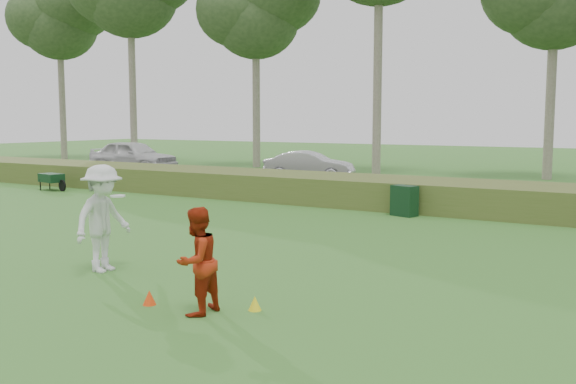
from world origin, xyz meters
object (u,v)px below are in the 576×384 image
Objects in this scene: player_red at (197,261)px; cone_orange at (149,298)px; car_mid at (309,166)px; cone_yellow at (255,303)px; utility_cabinet at (404,201)px; player_white at (103,218)px; car_left at (133,156)px.

player_red reaches higher than cone_orange.
player_red is 19.91m from car_mid.
player_red is 1.08m from cone_yellow.
player_red reaches higher than utility_cabinet.
car_mid reaches higher than cone_yellow.
player_white is 2.22× the size of utility_cabinet.
cone_yellow is at bearing -64.05° from utility_cabinet.
car_left reaches higher than utility_cabinet.
player_red is at bearing -112.62° from player_white.
player_white is 17.69m from car_mid.
car_mid is at bearing -155.03° from player_red.
utility_cabinet is (-0.79, 10.59, -0.34)m from player_red.
player_white is at bearing 170.63° from cone_yellow.
car_mid is (-8.12, 18.17, -0.06)m from player_red.
cone_yellow is (1.55, 0.58, -0.00)m from cone_orange.
player_red is 0.32× the size of car_left.
cone_yellow is at bearing -168.79° from car_mid.
cone_orange is 1.04× the size of cone_yellow.
utility_cabinet is (-1.40, 10.02, 0.34)m from cone_yellow.
cone_yellow is 0.04× the size of car_left.
player_white is 3.94m from cone_yellow.
player_white is 2.69m from cone_orange.
utility_cabinet is at bearing -16.09° from player_white.
car_mid is (-7.34, 7.58, 0.27)m from utility_cabinet.
cone_orange is at bearing -72.81° from utility_cabinet.
cone_yellow is (0.62, 0.57, -0.68)m from player_red.
player_red is at bearing -137.08° from cone_yellow.
car_mid is (10.30, 0.49, -0.17)m from car_left.
utility_cabinet is 10.55m from car_mid.
car_left reaches higher than cone_orange.
player_red is at bearing -171.12° from car_mid.
player_red is at bearing -136.54° from car_left.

